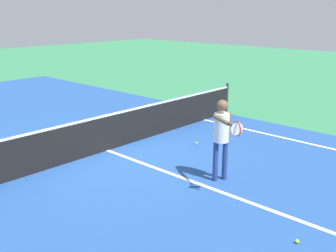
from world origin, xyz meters
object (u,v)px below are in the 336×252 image
Objects in this scene: net at (106,132)px; player_near at (222,131)px; tennis_ball_near_net at (196,143)px; tennis_ball_mid_court at (297,241)px.

player_near is at bearing -81.99° from net.
player_near reaches higher than net.
tennis_ball_near_net is at bearing 51.12° from player_near.
player_near reaches higher than tennis_ball_mid_court.
tennis_ball_near_net is (1.97, -1.39, -0.46)m from net.
net is at bearing 83.01° from tennis_ball_mid_court.
player_near is (0.46, -3.26, 0.61)m from net.
tennis_ball_mid_court is at bearing -122.44° from tennis_ball_near_net.
tennis_ball_near_net is (1.51, 1.87, -1.07)m from player_near.
net is 2.45m from tennis_ball_near_net.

